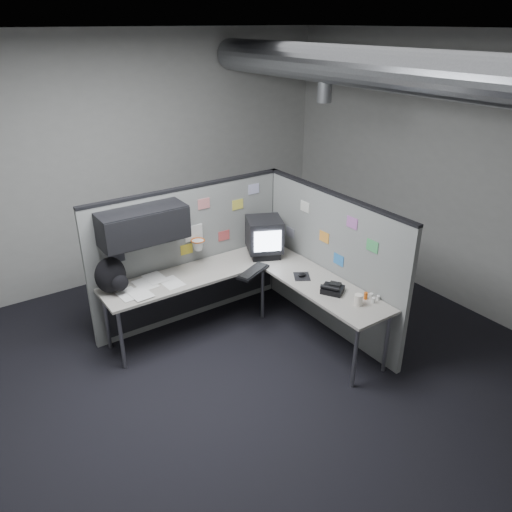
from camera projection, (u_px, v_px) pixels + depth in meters
room at (310, 161)px, 4.60m from camera, size 5.62×5.62×3.22m
partition_back at (179, 245)px, 5.58m from camera, size 2.44×0.42×1.63m
partition_right at (330, 262)px, 5.58m from camera, size 0.07×2.23×1.63m
desk at (235, 284)px, 5.55m from camera, size 2.31×2.11×0.73m
monitor at (264, 237)px, 5.86m from camera, size 0.53×0.53×0.45m
keyboard at (253, 272)px, 5.52m from camera, size 0.47×0.32×0.04m
mouse at (302, 275)px, 5.44m from camera, size 0.25×0.27×0.05m
phone at (332, 289)px, 5.13m from camera, size 0.28×0.28×0.10m
bottles at (371, 297)px, 4.99m from camera, size 0.14×0.14×0.07m
cup at (358, 300)px, 4.89m from camera, size 0.10×0.10×0.12m
papers at (148, 286)px, 5.24m from camera, size 0.70×0.54×0.01m
backpack at (111, 276)px, 5.06m from camera, size 0.33×0.30×0.39m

